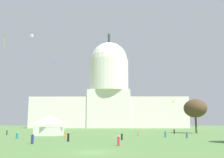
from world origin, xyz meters
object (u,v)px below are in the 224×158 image
(kite_white_high, at_px, (32,36))
(person_red_front_right, at_px, (119,141))
(person_navy_mid_right, at_px, (32,139))
(person_teal_back_left, at_px, (17,136))
(person_denim_mid_center, at_px, (187,135))
(kite_yellow_mid, at_px, (6,37))
(kite_green_mid, at_px, (162,80))
(tree_east_near, at_px, (195,108))
(kite_cyan_low, at_px, (110,110))
(person_navy_mid_left, at_px, (7,133))
(person_black_edge_east, at_px, (122,136))
(person_teal_front_left, at_px, (165,134))
(kite_red_low, at_px, (181,112))
(event_tent, at_px, (49,125))
(capitol_building, at_px, (109,95))
(person_orange_aisle_center, at_px, (65,134))
(person_orange_lawn_far_left, at_px, (138,133))
(person_black_back_right, at_px, (174,132))
(kite_lime_low, at_px, (173,102))
(kite_violet_high, at_px, (54,62))
(person_black_near_tree_east, at_px, (68,137))

(kite_white_high, bearing_deg, person_red_front_right, -44.74)
(person_navy_mid_right, xyz_separation_m, person_teal_back_left, (-7.81, 14.62, -0.11))
(person_navy_mid_right, xyz_separation_m, person_denim_mid_center, (30.66, 18.79, -0.13))
(kite_yellow_mid, relative_size, kite_green_mid, 0.94)
(tree_east_near, bearing_deg, kite_cyan_low, 116.11)
(person_navy_mid_right, xyz_separation_m, person_navy_mid_left, (-17.59, 33.59, -0.08))
(person_black_edge_east, relative_size, person_teal_front_left, 0.96)
(kite_red_low, height_order, kite_white_high, kite_white_high)
(tree_east_near, bearing_deg, person_teal_front_left, -119.99)
(person_navy_mid_right, distance_m, person_black_edge_east, 18.79)
(kite_cyan_low, bearing_deg, person_navy_mid_right, -74.77)
(kite_white_high, bearing_deg, person_navy_mid_right, -53.12)
(kite_yellow_mid, height_order, kite_red_low, kite_yellow_mid)
(person_denim_mid_center, bearing_deg, person_black_edge_east, 151.54)
(person_red_front_right, xyz_separation_m, kite_cyan_low, (-3.24, 114.75, 10.49))
(person_denim_mid_center, relative_size, kite_cyan_low, 1.03)
(kite_red_low, bearing_deg, event_tent, 14.82)
(capitol_building, xyz_separation_m, person_red_front_right, (4.53, -158.61, -23.93))
(person_orange_aisle_center, distance_m, kite_yellow_mid, 46.09)
(capitol_building, relative_size, person_denim_mid_center, 77.74)
(person_teal_front_left, bearing_deg, kite_white_high, 112.51)
(person_orange_lawn_far_left, bearing_deg, person_navy_mid_right, 50.35)
(person_navy_mid_right, relative_size, kite_yellow_mid, 0.44)
(capitol_building, distance_m, kite_cyan_low, 45.89)
(person_black_back_right, bearing_deg, person_teal_front_left, 139.18)
(kite_white_high, bearing_deg, person_teal_front_left, -27.09)
(person_orange_aisle_center, distance_m, kite_red_low, 78.53)
(person_orange_aisle_center, distance_m, kite_cyan_low, 92.16)
(event_tent, relative_size, kite_lime_low, 7.00)
(capitol_building, bearing_deg, event_tent, -96.68)
(person_orange_lawn_far_left, height_order, kite_green_mid, kite_green_mid)
(person_black_edge_east, height_order, person_navy_mid_left, person_navy_mid_left)
(kite_violet_high, bearing_deg, person_navy_mid_left, -43.35)
(person_black_near_tree_east, relative_size, kite_cyan_low, 1.20)
(person_denim_mid_center, bearing_deg, person_navy_mid_right, 156.54)
(person_black_near_tree_east, xyz_separation_m, person_teal_front_left, (21.09, 15.00, -0.06))
(person_black_near_tree_east, distance_m, person_black_back_right, 48.32)
(person_red_front_right, relative_size, person_navy_mid_left, 1.03)
(person_orange_aisle_center, relative_size, person_navy_mid_right, 0.96)
(person_orange_aisle_center, bearing_deg, person_black_near_tree_east, -83.65)
(kite_white_high, bearing_deg, person_teal_back_left, -55.80)
(kite_cyan_low, bearing_deg, person_orange_aisle_center, -74.82)
(person_black_edge_east, bearing_deg, person_orange_lawn_far_left, 84.34)
(capitol_building, distance_m, tree_east_near, 112.54)
(capitol_building, xyz_separation_m, kite_yellow_mid, (-33.05, -113.09, 7.89))
(person_red_front_right, height_order, kite_green_mid, kite_green_mid)
(person_orange_lawn_far_left, xyz_separation_m, person_black_edge_east, (-5.16, -19.62, -0.07))
(person_navy_mid_left, bearing_deg, person_navy_mid_right, 8.34)
(person_denim_mid_center, height_order, person_teal_back_left, person_teal_back_left)
(kite_white_high, bearing_deg, person_black_near_tree_east, -47.87)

